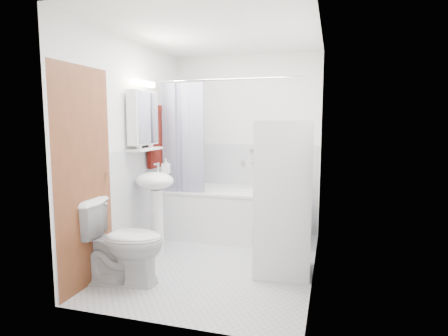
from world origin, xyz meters
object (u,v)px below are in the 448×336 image
(sink, at_px, (155,194))
(bathtub, at_px, (233,211))
(washer_dryer, at_px, (282,198))
(toilet, at_px, (122,242))

(sink, bearing_deg, bathtub, 52.06)
(bathtub, xyz_separation_m, washer_dryer, (0.76, -0.97, 0.41))
(toilet, bearing_deg, washer_dryer, -73.33)
(bathtub, distance_m, washer_dryer, 1.30)
(washer_dryer, bearing_deg, bathtub, 120.06)
(sink, xyz_separation_m, washer_dryer, (1.43, -0.11, 0.06))
(bathtub, relative_size, washer_dryer, 1.10)
(washer_dryer, height_order, toilet, washer_dryer)
(bathtub, relative_size, toilet, 2.08)
(sink, distance_m, toilet, 0.84)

